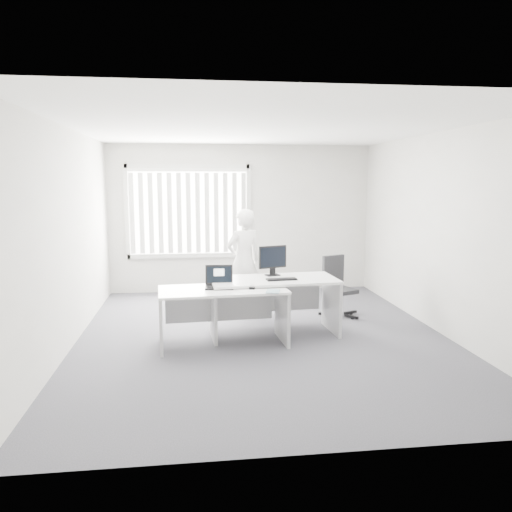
{
  "coord_description": "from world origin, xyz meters",
  "views": [
    {
      "loc": [
        -0.93,
        -6.54,
        2.12
      ],
      "look_at": [
        -0.08,
        0.15,
        1.1
      ],
      "focal_mm": 35.0,
      "sensor_mm": 36.0,
      "label": 1
    }
  ],
  "objects": [
    {
      "name": "ground",
      "position": [
        0.0,
        0.0,
        0.0
      ],
      "size": [
        6.0,
        6.0,
        0.0
      ],
      "primitive_type": "plane",
      "color": "#57565E",
      "rests_on": "ground"
    },
    {
      "name": "wall_back",
      "position": [
        0.0,
        3.0,
        1.4
      ],
      "size": [
        5.0,
        0.02,
        2.8
      ],
      "primitive_type": "cube",
      "color": "beige",
      "rests_on": "ground"
    },
    {
      "name": "wall_front",
      "position": [
        0.0,
        -3.0,
        1.4
      ],
      "size": [
        5.0,
        0.02,
        2.8
      ],
      "primitive_type": "cube",
      "color": "beige",
      "rests_on": "ground"
    },
    {
      "name": "wall_left",
      "position": [
        -2.5,
        0.0,
        1.4
      ],
      "size": [
        0.02,
        6.0,
        2.8
      ],
      "primitive_type": "cube",
      "color": "beige",
      "rests_on": "ground"
    },
    {
      "name": "wall_right",
      "position": [
        2.5,
        0.0,
        1.4
      ],
      "size": [
        0.02,
        6.0,
        2.8
      ],
      "primitive_type": "cube",
      "color": "beige",
      "rests_on": "ground"
    },
    {
      "name": "ceiling",
      "position": [
        0.0,
        0.0,
        2.8
      ],
      "size": [
        5.0,
        6.0,
        0.02
      ],
      "primitive_type": "cube",
      "color": "white",
      "rests_on": "wall_back"
    },
    {
      "name": "window",
      "position": [
        -1.0,
        2.96,
        1.55
      ],
      "size": [
        2.32,
        0.06,
        1.76
      ],
      "primitive_type": "cube",
      "color": "beige",
      "rests_on": "wall_back"
    },
    {
      "name": "blinds",
      "position": [
        -1.0,
        2.9,
        1.52
      ],
      "size": [
        2.2,
        0.1,
        1.5
      ],
      "primitive_type": null,
      "color": "silver",
      "rests_on": "wall_back"
    },
    {
      "name": "desk_near",
      "position": [
        -0.56,
        -0.25,
        0.54
      ],
      "size": [
        1.68,
        0.87,
        0.74
      ],
      "rotation": [
        0.0,
        0.0,
        0.07
      ],
      "color": "white",
      "rests_on": "ground"
    },
    {
      "name": "desk_far",
      "position": [
        0.16,
        0.1,
        0.57
      ],
      "size": [
        1.78,
        0.92,
        0.79
      ],
      "rotation": [
        0.0,
        0.0,
        0.06
      ],
      "color": "white",
      "rests_on": "ground"
    },
    {
      "name": "office_chair",
      "position": [
        1.33,
        0.92,
        0.3
      ],
      "size": [
        0.71,
        0.71,
        0.95
      ],
      "rotation": [
        0.0,
        0.0,
        0.39
      ],
      "color": "black",
      "rests_on": "ground"
    },
    {
      "name": "person",
      "position": [
        -0.12,
        1.36,
        0.84
      ],
      "size": [
        0.73,
        0.62,
        1.68
      ],
      "primitive_type": "imported",
      "rotation": [
        0.0,
        0.0,
        3.57
      ],
      "color": "white",
      "rests_on": "ground"
    },
    {
      "name": "laptop",
      "position": [
        -0.6,
        -0.21,
        0.88
      ],
      "size": [
        0.38,
        0.34,
        0.28
      ],
      "primitive_type": null,
      "rotation": [
        0.0,
        0.0,
        -0.06
      ],
      "color": "black",
      "rests_on": "desk_near"
    },
    {
      "name": "paper_sheet",
      "position": [
        -0.24,
        -0.34,
        0.75
      ],
      "size": [
        0.35,
        0.31,
        0.0
      ],
      "primitive_type": "cube",
      "rotation": [
        0.0,
        0.0,
        0.46
      ],
      "color": "white",
      "rests_on": "desk_near"
    },
    {
      "name": "mouse",
      "position": [
        -0.18,
        -0.3,
        0.77
      ],
      "size": [
        0.1,
        0.13,
        0.05
      ],
      "primitive_type": null,
      "rotation": [
        0.0,
        0.0,
        -0.27
      ],
      "color": "#AAAAAC",
      "rests_on": "paper_sheet"
    },
    {
      "name": "booklet",
      "position": [
        0.06,
        -0.5,
        0.75
      ],
      "size": [
        0.21,
        0.26,
        0.01
      ],
      "primitive_type": "cube",
      "rotation": [
        0.0,
        0.0,
        -0.26
      ],
      "color": "silver",
      "rests_on": "desk_near"
    },
    {
      "name": "keyboard",
      "position": [
        0.25,
        -0.01,
        0.8
      ],
      "size": [
        0.43,
        0.17,
        0.02
      ],
      "primitive_type": "cube",
      "rotation": [
        0.0,
        0.0,
        0.08
      ],
      "color": "black",
      "rests_on": "desk_far"
    },
    {
      "name": "monitor",
      "position": [
        0.19,
        0.34,
        1.0
      ],
      "size": [
        0.44,
        0.25,
        0.43
      ],
      "primitive_type": null,
      "rotation": [
        0.0,
        0.0,
        0.31
      ],
      "color": "black",
      "rests_on": "desk_far"
    }
  ]
}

